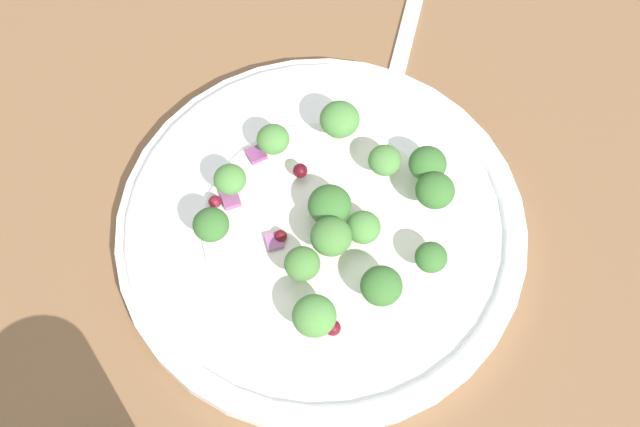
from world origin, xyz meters
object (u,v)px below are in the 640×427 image
object	(u,v)px
broccoli_floret_1	(381,286)
broccoli_floret_2	(380,156)
plate	(320,226)
fork	(406,37)
broccoli_floret_0	(211,225)

from	to	relation	value
broccoli_floret_1	broccoli_floret_2	xyz separation A→B (cm)	(-6.69, 6.41, -0.22)
plate	fork	distance (cm)	17.32
plate	fork	xyz separation A→B (cm)	(-7.55, 15.57, -0.61)
fork	plate	bearing A→B (deg)	-64.11
plate	broccoli_floret_0	size ratio (longest dim) A/B	11.51
plate	broccoli_floret_1	xyz separation A→B (cm)	(6.38, -0.79, 2.42)
plate	fork	world-z (taller)	plate
broccoli_floret_1	fork	distance (cm)	21.70
broccoli_floret_2	fork	world-z (taller)	broccoli_floret_2
broccoli_floret_0	broccoli_floret_1	size ratio (longest dim) A/B	0.89
plate	broccoli_floret_1	distance (cm)	6.87
broccoli_floret_0	broccoli_floret_2	world-z (taller)	broccoli_floret_0
broccoli_floret_1	broccoli_floret_2	size ratio (longest dim) A/B	1.18
broccoli_floret_2	broccoli_floret_0	bearing A→B (deg)	-106.66
broccoli_floret_1	plate	bearing A→B (deg)	172.93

